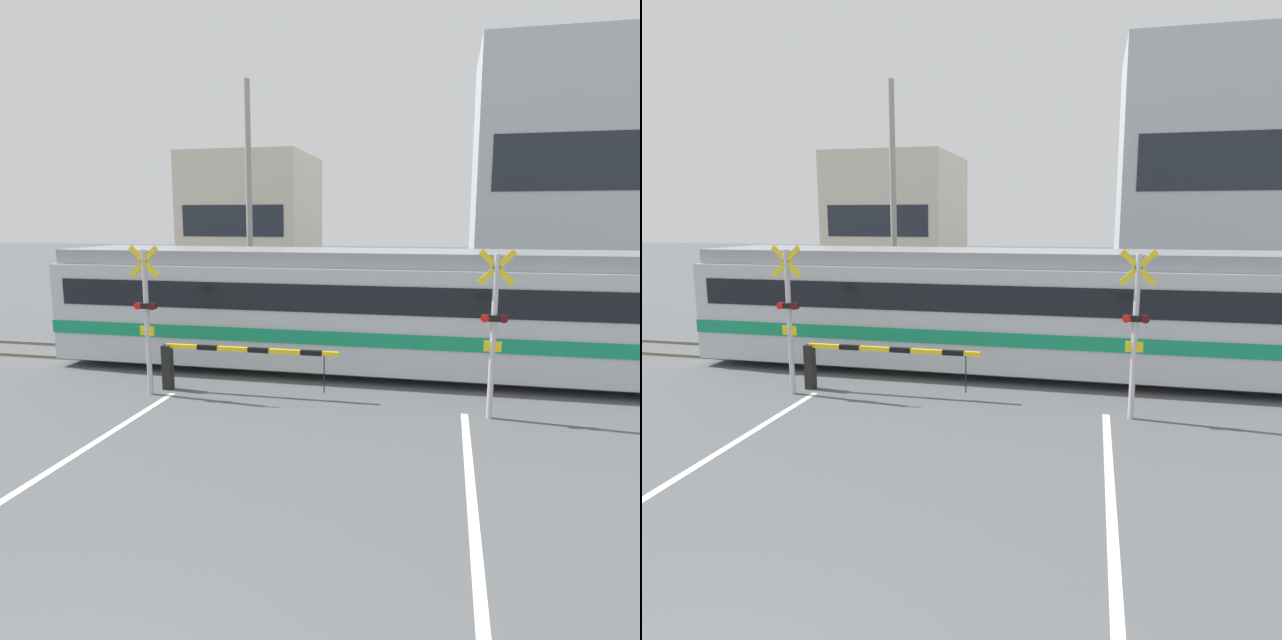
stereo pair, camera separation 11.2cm
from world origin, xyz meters
TOP-DOWN VIEW (x-y plane):
  - rail_track_near at (0.00, 11.10)m, footprint 50.00×0.10m
  - rail_track_far at (0.00, 12.54)m, footprint 50.00×0.10m
  - commuter_train at (2.04, 11.82)m, footprint 18.34×3.05m
  - crossing_barrier_near at (-2.27, 9.14)m, footprint 4.00×0.20m
  - crossing_barrier_far at (2.27, 15.01)m, footprint 4.00×0.20m
  - crossing_signal_left at (-3.56, 8.71)m, footprint 0.68×0.15m
  - crossing_signal_right at (3.56, 8.71)m, footprint 0.68×0.15m
  - pedestrian at (-1.07, 17.61)m, footprint 0.38×0.22m
  - building_left_of_street at (-6.45, 24.22)m, footprint 5.49×5.73m
  - building_right_of_street at (7.10, 24.22)m, footprint 6.78×5.73m
  - utility_pole_streetside at (-4.31, 17.51)m, footprint 0.22×0.22m

SIDE VIEW (x-z plane):
  - rail_track_near at x=0.00m, z-range 0.00..0.08m
  - rail_track_far at x=0.00m, z-range 0.00..0.08m
  - crossing_barrier_near at x=-2.27m, z-range 0.24..1.30m
  - crossing_barrier_far at x=2.27m, z-range 0.24..1.30m
  - pedestrian at x=-1.07m, z-range 0.12..1.78m
  - commuter_train at x=2.04m, z-range 0.11..3.13m
  - crossing_signal_left at x=-3.56m, z-range 0.17..3.40m
  - crossing_signal_right at x=3.56m, z-range 0.17..3.40m
  - building_left_of_street at x=-6.45m, z-range 0.00..6.76m
  - utility_pole_streetside at x=-4.31m, z-range 0.00..8.55m
  - building_right_of_street at x=7.10m, z-range 0.00..10.75m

